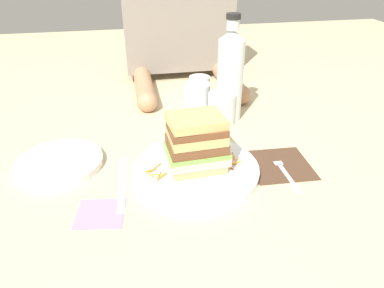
{
  "coord_description": "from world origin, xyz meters",
  "views": [
    {
      "loc": [
        -0.13,
        -0.62,
        0.45
      ],
      "look_at": [
        -0.0,
        0.03,
        0.06
      ],
      "focal_mm": 32.3,
      "sensor_mm": 36.0,
      "label": 1
    }
  ],
  "objects_px": {
    "knife": "(122,184)",
    "empty_tumbler_1": "(199,89)",
    "juice_glass": "(222,110)",
    "napkin_pink": "(100,213)",
    "main_plate": "(195,170)",
    "empty_tumbler_0": "(197,98)",
    "diner_across": "(178,2)",
    "fork": "(284,169)",
    "side_plate": "(60,162)",
    "napkin_dark": "(279,164)",
    "water_bottle": "(230,75)",
    "sandwich": "(195,143)"
  },
  "relations": [
    {
      "from": "empty_tumbler_0",
      "to": "sandwich",
      "type": "bearing_deg",
      "value": -102.49
    },
    {
      "from": "side_plate",
      "to": "napkin_pink",
      "type": "xyz_separation_m",
      "value": [
        0.1,
        -0.19,
        -0.01
      ]
    },
    {
      "from": "main_plate",
      "to": "knife",
      "type": "relative_size",
      "value": 1.39
    },
    {
      "from": "empty_tumbler_1",
      "to": "napkin_pink",
      "type": "distance_m",
      "value": 0.58
    },
    {
      "from": "fork",
      "to": "side_plate",
      "type": "xyz_separation_m",
      "value": [
        -0.5,
        0.12,
        0.0
      ]
    },
    {
      "from": "diner_across",
      "to": "juice_glass",
      "type": "bearing_deg",
      "value": -82.6
    },
    {
      "from": "juice_glass",
      "to": "diner_across",
      "type": "relative_size",
      "value": 0.15
    },
    {
      "from": "diner_across",
      "to": "side_plate",
      "type": "bearing_deg",
      "value": -123.62
    },
    {
      "from": "main_plate",
      "to": "diner_across",
      "type": "relative_size",
      "value": 0.47
    },
    {
      "from": "fork",
      "to": "side_plate",
      "type": "relative_size",
      "value": 0.86
    },
    {
      "from": "napkin_dark",
      "to": "empty_tumbler_0",
      "type": "bearing_deg",
      "value": 112.49
    },
    {
      "from": "knife",
      "to": "water_bottle",
      "type": "height_order",
      "value": "water_bottle"
    },
    {
      "from": "knife",
      "to": "empty_tumbler_1",
      "type": "bearing_deg",
      "value": 58.16
    },
    {
      "from": "knife",
      "to": "empty_tumbler_1",
      "type": "height_order",
      "value": "empty_tumbler_1"
    },
    {
      "from": "juice_glass",
      "to": "empty_tumbler_1",
      "type": "distance_m",
      "value": 0.17
    },
    {
      "from": "knife",
      "to": "empty_tumbler_1",
      "type": "xyz_separation_m",
      "value": [
        0.25,
        0.41,
        0.04
      ]
    },
    {
      "from": "main_plate",
      "to": "diner_across",
      "type": "distance_m",
      "value": 0.7
    },
    {
      "from": "napkin_dark",
      "to": "juice_glass",
      "type": "height_order",
      "value": "juice_glass"
    },
    {
      "from": "napkin_dark",
      "to": "diner_across",
      "type": "bearing_deg",
      "value": 101.29
    },
    {
      "from": "napkin_dark",
      "to": "empty_tumbler_0",
      "type": "relative_size",
      "value": 1.53
    },
    {
      "from": "empty_tumbler_1",
      "to": "water_bottle",
      "type": "bearing_deg",
      "value": -69.26
    },
    {
      "from": "main_plate",
      "to": "fork",
      "type": "relative_size",
      "value": 1.68
    },
    {
      "from": "empty_tumbler_0",
      "to": "diner_across",
      "type": "relative_size",
      "value": 0.15
    },
    {
      "from": "sandwich",
      "to": "fork",
      "type": "bearing_deg",
      "value": -8.55
    },
    {
      "from": "fork",
      "to": "diner_across",
      "type": "distance_m",
      "value": 0.73
    },
    {
      "from": "juice_glass",
      "to": "empty_tumbler_0",
      "type": "bearing_deg",
      "value": 124.86
    },
    {
      "from": "napkin_dark",
      "to": "fork",
      "type": "distance_m",
      "value": 0.02
    },
    {
      "from": "napkin_dark",
      "to": "main_plate",
      "type": "bearing_deg",
      "value": 178.01
    },
    {
      "from": "empty_tumbler_0",
      "to": "water_bottle",
      "type": "bearing_deg",
      "value": -35.46
    },
    {
      "from": "water_bottle",
      "to": "juice_glass",
      "type": "bearing_deg",
      "value": -140.42
    },
    {
      "from": "empty_tumbler_1",
      "to": "napkin_dark",
      "type": "bearing_deg",
      "value": -75.36
    },
    {
      "from": "main_plate",
      "to": "juice_glass",
      "type": "distance_m",
      "value": 0.26
    },
    {
      "from": "main_plate",
      "to": "empty_tumbler_1",
      "type": "distance_m",
      "value": 0.41
    },
    {
      "from": "knife",
      "to": "napkin_pink",
      "type": "relative_size",
      "value": 2.21
    },
    {
      "from": "juice_glass",
      "to": "empty_tumbler_1",
      "type": "bearing_deg",
      "value": 99.96
    },
    {
      "from": "main_plate",
      "to": "diner_across",
      "type": "height_order",
      "value": "diner_across"
    },
    {
      "from": "napkin_dark",
      "to": "water_bottle",
      "type": "height_order",
      "value": "water_bottle"
    },
    {
      "from": "main_plate",
      "to": "empty_tumbler_0",
      "type": "relative_size",
      "value": 3.07
    },
    {
      "from": "knife",
      "to": "empty_tumbler_0",
      "type": "xyz_separation_m",
      "value": [
        0.23,
        0.32,
        0.04
      ]
    },
    {
      "from": "knife",
      "to": "empty_tumbler_0",
      "type": "distance_m",
      "value": 0.4
    },
    {
      "from": "main_plate",
      "to": "sandwich",
      "type": "height_order",
      "value": "sandwich"
    },
    {
      "from": "knife",
      "to": "diner_across",
      "type": "height_order",
      "value": "diner_across"
    },
    {
      "from": "knife",
      "to": "fork",
      "type": "bearing_deg",
      "value": -2.38
    },
    {
      "from": "knife",
      "to": "side_plate",
      "type": "relative_size",
      "value": 1.03
    },
    {
      "from": "juice_glass",
      "to": "napkin_pink",
      "type": "height_order",
      "value": "juice_glass"
    },
    {
      "from": "knife",
      "to": "water_bottle",
      "type": "bearing_deg",
      "value": 40.68
    },
    {
      "from": "side_plate",
      "to": "napkin_pink",
      "type": "distance_m",
      "value": 0.21
    },
    {
      "from": "sandwich",
      "to": "juice_glass",
      "type": "xyz_separation_m",
      "value": [
        0.12,
        0.23,
        -0.04
      ]
    },
    {
      "from": "main_plate",
      "to": "empty_tumbler_1",
      "type": "xyz_separation_m",
      "value": [
        0.09,
        0.4,
        0.03
      ]
    },
    {
      "from": "empty_tumbler_0",
      "to": "diner_across",
      "type": "distance_m",
      "value": 0.4
    }
  ]
}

